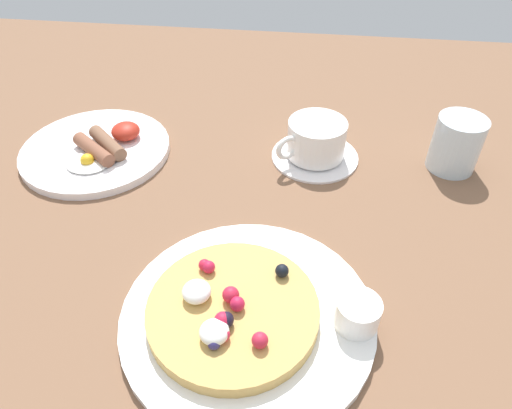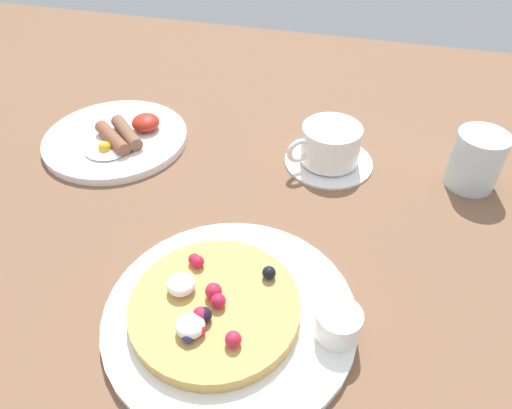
% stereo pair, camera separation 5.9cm
% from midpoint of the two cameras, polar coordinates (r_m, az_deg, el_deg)
% --- Properties ---
extents(ground_plane, '(1.90, 1.32, 0.03)m').
position_cam_midpoint_polar(ground_plane, '(0.65, -6.51, -2.80)').
color(ground_plane, brown).
extents(pancake_plate, '(0.28, 0.28, 0.01)m').
position_cam_midpoint_polar(pancake_plate, '(0.52, -4.32, -13.60)').
color(pancake_plate, white).
rests_on(pancake_plate, ground_plane).
extents(pancake_with_berries, '(0.18, 0.18, 0.04)m').
position_cam_midpoint_polar(pancake_with_berries, '(0.51, -6.41, -12.90)').
color(pancake_with_berries, tan).
rests_on(pancake_with_berries, pancake_plate).
extents(syrup_ramekin, '(0.05, 0.05, 0.03)m').
position_cam_midpoint_polar(syrup_ramekin, '(0.50, 8.94, -13.12)').
color(syrup_ramekin, white).
rests_on(syrup_ramekin, pancake_plate).
extents(breakfast_plate, '(0.23, 0.23, 0.01)m').
position_cam_midpoint_polar(breakfast_plate, '(0.80, -20.97, 6.13)').
color(breakfast_plate, white).
rests_on(breakfast_plate, ground_plane).
extents(fried_breakfast, '(0.10, 0.13, 0.03)m').
position_cam_midpoint_polar(fried_breakfast, '(0.77, -19.89, 6.84)').
color(fried_breakfast, brown).
rests_on(fried_breakfast, breakfast_plate).
extents(coffee_saucer, '(0.14, 0.14, 0.01)m').
position_cam_midpoint_polar(coffee_saucer, '(0.74, 4.92, 5.89)').
color(coffee_saucer, white).
rests_on(coffee_saucer, ground_plane).
extents(coffee_cup, '(0.10, 0.09, 0.06)m').
position_cam_midpoint_polar(coffee_cup, '(0.72, 4.98, 7.97)').
color(coffee_cup, white).
rests_on(coffee_cup, coffee_saucer).
extents(water_glass, '(0.07, 0.07, 0.08)m').
position_cam_midpoint_polar(water_glass, '(0.75, 21.17, 6.83)').
color(water_glass, silver).
rests_on(water_glass, ground_plane).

